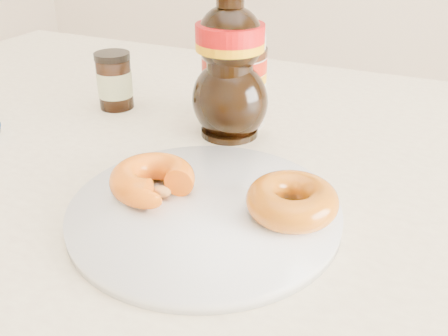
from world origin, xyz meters
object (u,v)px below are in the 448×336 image
at_px(plate, 204,211).
at_px(syrup_bottle, 230,62).
at_px(donut_bitten, 152,179).
at_px(donut_whole, 292,201).
at_px(nutella_jar, 234,77).
at_px(dark_jar, 115,81).
at_px(dining_table, 200,202).

relative_size(plate, syrup_bottle, 1.36).
relative_size(donut_bitten, donut_whole, 0.99).
bearing_deg(donut_bitten, donut_whole, -4.52).
xyz_separation_m(nutella_jar, syrup_bottle, (0.01, -0.04, 0.03)).
xyz_separation_m(donut_whole, syrup_bottle, (-0.15, 0.18, 0.08)).
bearing_deg(syrup_bottle, donut_bitten, -90.08).
xyz_separation_m(donut_bitten, dark_jar, (-0.21, 0.23, 0.01)).
distance_m(nutella_jar, syrup_bottle, 0.06).
bearing_deg(syrup_bottle, nutella_jar, 105.59).
bearing_deg(nutella_jar, donut_whole, -54.05).
xyz_separation_m(nutella_jar, dark_jar, (-0.20, -0.02, -0.03)).
bearing_deg(plate, dark_jar, 140.45).
bearing_deg(dark_jar, donut_bitten, -47.01).
height_order(plate, donut_bitten, donut_bitten).
bearing_deg(nutella_jar, plate, -73.21).
distance_m(donut_bitten, syrup_bottle, 0.22).
bearing_deg(syrup_bottle, dark_jar, 174.72).
relative_size(dining_table, donut_whole, 14.79).
height_order(donut_whole, nutella_jar, nutella_jar).
height_order(nutella_jar, syrup_bottle, syrup_bottle).
bearing_deg(donut_bitten, syrup_bottle, 77.32).
height_order(donut_bitten, syrup_bottle, syrup_bottle).
height_order(dining_table, nutella_jar, nutella_jar).
bearing_deg(nutella_jar, dining_table, -92.42).
xyz_separation_m(donut_bitten, nutella_jar, (-0.01, 0.25, 0.04)).
xyz_separation_m(dining_table, dark_jar, (-0.19, 0.09, 0.13)).
bearing_deg(nutella_jar, donut_bitten, -87.36).
relative_size(donut_bitten, syrup_bottle, 0.44).
xyz_separation_m(plate, donut_whole, (0.09, 0.02, 0.02)).
bearing_deg(dark_jar, syrup_bottle, -5.28).
xyz_separation_m(dining_table, nutella_jar, (0.00, 0.11, 0.16)).
distance_m(dining_table, syrup_bottle, 0.20).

